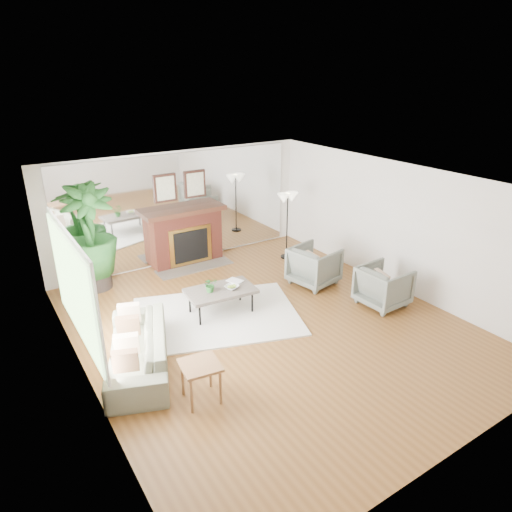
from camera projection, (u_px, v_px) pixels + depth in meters
ground at (269, 325)px, 7.88m from camera, size 7.00×7.00×0.00m
wall_left at (80, 307)px, 5.91m from camera, size 0.02×7.00×2.50m
wall_right at (396, 226)px, 8.91m from camera, size 0.02×7.00×2.50m
wall_back at (181, 208)px, 10.12m from camera, size 6.00×0.02×2.50m
mirror_panel at (181, 208)px, 10.10m from camera, size 5.40×0.04×2.40m
window_panel at (74, 288)px, 6.19m from camera, size 0.04×2.40×1.50m
fireplace at (187, 236)px, 10.16m from camera, size 1.85×0.83×2.05m
area_rug at (216, 316)px, 8.14m from camera, size 3.37×2.86×0.03m
coffee_table at (221, 291)px, 8.10m from camera, size 1.26×0.81×0.48m
sofa at (138, 349)px, 6.68m from camera, size 1.51×2.25×0.61m
armchair_back at (314, 266)px, 9.27m from camera, size 1.02×1.00×0.79m
armchair_front at (383, 286)px, 8.44m from camera, size 0.86×0.84×0.76m
side_table at (200, 370)px, 5.94m from camera, size 0.55×0.55×0.56m
potted_ficus at (90, 235)px, 8.81m from camera, size 1.15×1.15×2.10m
floor_lamp at (288, 203)px, 10.21m from camera, size 0.50×0.28×1.55m
tabletop_plant at (210, 285)px, 7.95m from camera, size 0.26×0.23×0.27m
fruit_bowl at (232, 287)px, 8.10m from camera, size 0.31×0.31×0.06m
book at (231, 283)px, 8.30m from camera, size 0.29×0.34×0.02m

